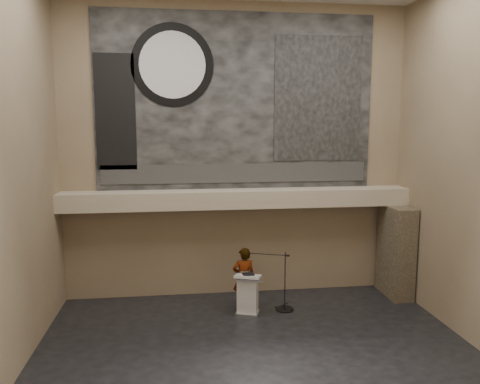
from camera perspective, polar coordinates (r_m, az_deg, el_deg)
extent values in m
plane|color=black|center=(10.97, 2.30, -19.32)|extent=(10.00, 10.00, 0.00)
cube|color=#79664D|center=(13.70, -0.44, 4.84)|extent=(10.00, 0.02, 8.50)
cube|color=#79664D|center=(5.87, 9.16, -0.03)|extent=(10.00, 0.02, 8.50)
cube|color=#79664D|center=(10.16, -26.57, 2.71)|extent=(0.02, 8.00, 8.50)
cube|color=tan|center=(13.45, -0.22, -0.81)|extent=(10.00, 0.80, 0.50)
cylinder|color=#B2893D|center=(13.34, -7.03, -2.17)|extent=(0.04, 0.04, 0.06)
cylinder|color=#B2893D|center=(13.81, 7.65, -1.82)|extent=(0.04, 0.04, 0.06)
cube|color=black|center=(13.65, -0.43, 10.91)|extent=(8.00, 0.05, 5.00)
cube|color=#2A2A2A|center=(13.68, -0.40, 2.31)|extent=(7.76, 0.02, 0.55)
cylinder|color=black|center=(13.59, -8.23, 15.07)|extent=(2.30, 0.02, 2.30)
cylinder|color=silver|center=(13.57, -8.23, 15.08)|extent=(1.84, 0.02, 1.84)
cube|color=black|center=(14.12, 9.50, 11.12)|extent=(2.60, 0.02, 3.60)
cube|color=black|center=(13.61, -14.96, 9.38)|extent=(1.10, 0.02, 3.20)
cube|color=#3D3325|center=(14.69, 18.46, -6.84)|extent=(0.60, 1.40, 2.70)
cube|color=silver|center=(12.99, 0.94, -14.53)|extent=(0.72, 0.63, 0.08)
cube|color=silver|center=(12.80, 0.94, -12.38)|extent=(0.62, 0.52, 0.96)
cube|color=silver|center=(12.61, 0.96, -10.25)|extent=(0.79, 0.68, 0.13)
cube|color=black|center=(12.63, 1.00, -9.99)|extent=(0.32, 0.27, 0.04)
cube|color=silver|center=(12.55, 0.43, -10.17)|extent=(0.31, 0.36, 0.00)
imported|color=white|center=(13.08, 0.49, -10.48)|extent=(0.64, 0.42, 1.74)
cylinder|color=black|center=(13.36, 5.45, -14.02)|extent=(0.52, 0.52, 0.02)
cylinder|color=black|center=(13.08, 5.50, -10.77)|extent=(0.03, 0.03, 1.63)
cylinder|color=black|center=(12.94, 2.87, -7.56)|extent=(1.27, 0.48, 0.02)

